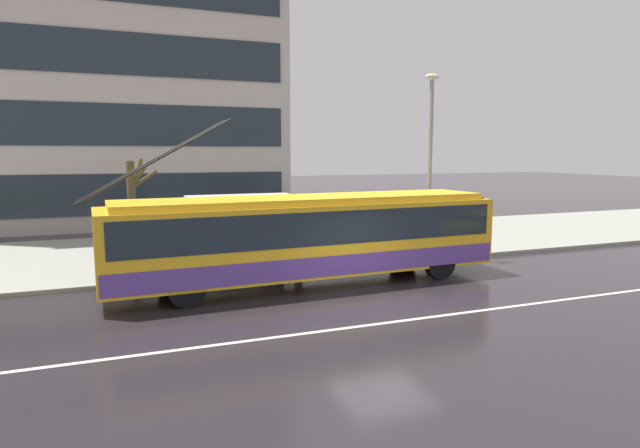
{
  "coord_description": "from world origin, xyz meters",
  "views": [
    {
      "loc": [
        -6.68,
        -12.34,
        4.12
      ],
      "look_at": [
        -0.35,
        3.78,
        1.81
      ],
      "focal_mm": 30.02,
      "sensor_mm": 36.0,
      "label": 1
    }
  ],
  "objects_px": {
    "trolleybus": "(309,236)",
    "pedestrian_walking_past": "(276,219)",
    "pedestrian_approaching_curb": "(298,220)",
    "pedestrian_at_shelter": "(199,222)",
    "bus_shelter": "(240,211)",
    "pedestrian_waiting_by_pole": "(270,214)",
    "street_tree_bare": "(134,208)",
    "street_lamp": "(430,150)"
  },
  "relations": [
    {
      "from": "trolleybus",
      "to": "bus_shelter",
      "type": "relative_size",
      "value": 3.28
    },
    {
      "from": "bus_shelter",
      "to": "street_tree_bare",
      "type": "height_order",
      "value": "street_tree_bare"
    },
    {
      "from": "bus_shelter",
      "to": "pedestrian_walking_past",
      "type": "height_order",
      "value": "bus_shelter"
    },
    {
      "from": "pedestrian_walking_past",
      "to": "street_lamp",
      "type": "bearing_deg",
      "value": -2.11
    },
    {
      "from": "street_tree_bare",
      "to": "pedestrian_waiting_by_pole",
      "type": "bearing_deg",
      "value": 8.37
    },
    {
      "from": "trolleybus",
      "to": "pedestrian_approaching_curb",
      "type": "height_order",
      "value": "trolleybus"
    },
    {
      "from": "pedestrian_at_shelter",
      "to": "street_tree_bare",
      "type": "xyz_separation_m",
      "value": [
        -2.12,
        0.24,
        0.52
      ]
    },
    {
      "from": "pedestrian_at_shelter",
      "to": "pedestrian_waiting_by_pole",
      "type": "height_order",
      "value": "pedestrian_waiting_by_pole"
    },
    {
      "from": "bus_shelter",
      "to": "pedestrian_at_shelter",
      "type": "distance_m",
      "value": 1.86
    },
    {
      "from": "pedestrian_walking_past",
      "to": "street_tree_bare",
      "type": "bearing_deg",
      "value": 167.46
    },
    {
      "from": "trolleybus",
      "to": "pedestrian_at_shelter",
      "type": "distance_m",
      "value": 4.23
    },
    {
      "from": "pedestrian_at_shelter",
      "to": "street_tree_bare",
      "type": "bearing_deg",
      "value": 173.48
    },
    {
      "from": "pedestrian_approaching_curb",
      "to": "bus_shelter",
      "type": "bearing_deg",
      "value": 154.18
    },
    {
      "from": "pedestrian_at_shelter",
      "to": "street_tree_bare",
      "type": "relative_size",
      "value": 0.52
    },
    {
      "from": "bus_shelter",
      "to": "pedestrian_waiting_by_pole",
      "type": "xyz_separation_m",
      "value": [
        1.19,
        0.12,
        -0.18
      ]
    },
    {
      "from": "trolleybus",
      "to": "pedestrian_walking_past",
      "type": "relative_size",
      "value": 6.25
    },
    {
      "from": "pedestrian_walking_past",
      "to": "pedestrian_waiting_by_pole",
      "type": "height_order",
      "value": "pedestrian_walking_past"
    },
    {
      "from": "bus_shelter",
      "to": "pedestrian_waiting_by_pole",
      "type": "bearing_deg",
      "value": 5.54
    },
    {
      "from": "bus_shelter",
      "to": "street_lamp",
      "type": "bearing_deg",
      "value": -15.03
    },
    {
      "from": "pedestrian_walking_past",
      "to": "pedestrian_waiting_by_pole",
      "type": "relative_size",
      "value": 1.03
    },
    {
      "from": "pedestrian_waiting_by_pole",
      "to": "street_lamp",
      "type": "bearing_deg",
      "value": -18.96
    },
    {
      "from": "street_lamp",
      "to": "trolleybus",
      "type": "bearing_deg",
      "value": -160.17
    },
    {
      "from": "trolleybus",
      "to": "street_lamp",
      "type": "bearing_deg",
      "value": 19.83
    },
    {
      "from": "pedestrian_approaching_curb",
      "to": "pedestrian_walking_past",
      "type": "xyz_separation_m",
      "value": [
        -1.04,
        -0.72,
        0.17
      ]
    },
    {
      "from": "pedestrian_walking_past",
      "to": "street_tree_bare",
      "type": "height_order",
      "value": "street_tree_bare"
    },
    {
      "from": "pedestrian_approaching_curb",
      "to": "pedestrian_walking_past",
      "type": "height_order",
      "value": "pedestrian_walking_past"
    },
    {
      "from": "trolleybus",
      "to": "pedestrian_walking_past",
      "type": "distance_m",
      "value": 2.33
    },
    {
      "from": "trolleybus",
      "to": "pedestrian_waiting_by_pole",
      "type": "bearing_deg",
      "value": 91.02
    },
    {
      "from": "pedestrian_walking_past",
      "to": "street_tree_bare",
      "type": "xyz_separation_m",
      "value": [
        -4.65,
        1.03,
        0.46
      ]
    },
    {
      "from": "trolleybus",
      "to": "bus_shelter",
      "type": "distance_m",
      "value": 4.15
    },
    {
      "from": "pedestrian_at_shelter",
      "to": "street_lamp",
      "type": "relative_size",
      "value": 0.28
    },
    {
      "from": "pedestrian_approaching_curb",
      "to": "pedestrian_at_shelter",
      "type": "bearing_deg",
      "value": 178.78
    },
    {
      "from": "pedestrian_approaching_curb",
      "to": "pedestrian_waiting_by_pole",
      "type": "distance_m",
      "value": 1.29
    },
    {
      "from": "pedestrian_approaching_curb",
      "to": "street_tree_bare",
      "type": "xyz_separation_m",
      "value": [
        -5.69,
        0.32,
        0.63
      ]
    },
    {
      "from": "pedestrian_approaching_curb",
      "to": "street_lamp",
      "type": "bearing_deg",
      "value": -10.56
    },
    {
      "from": "pedestrian_at_shelter",
      "to": "street_tree_bare",
      "type": "height_order",
      "value": "street_tree_bare"
    },
    {
      "from": "pedestrian_at_shelter",
      "to": "street_lamp",
      "type": "height_order",
      "value": "street_lamp"
    },
    {
      "from": "trolleybus",
      "to": "pedestrian_approaching_curb",
      "type": "distance_m",
      "value": 3.07
    },
    {
      "from": "trolleybus",
      "to": "pedestrian_waiting_by_pole",
      "type": "relative_size",
      "value": 6.41
    },
    {
      "from": "pedestrian_approaching_curb",
      "to": "pedestrian_waiting_by_pole",
      "type": "bearing_deg",
      "value": 125.22
    },
    {
      "from": "pedestrian_approaching_curb",
      "to": "street_tree_bare",
      "type": "bearing_deg",
      "value": 176.8
    },
    {
      "from": "pedestrian_at_shelter",
      "to": "pedestrian_waiting_by_pole",
      "type": "relative_size",
      "value": 0.98
    }
  ]
}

